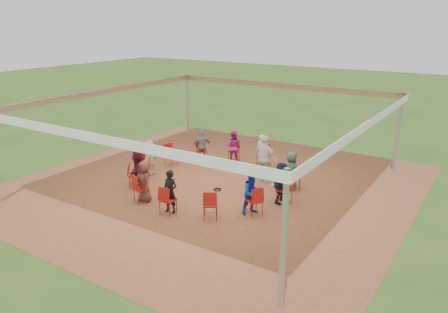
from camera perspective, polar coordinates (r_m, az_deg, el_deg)
The scene contains 29 objects.
ground at distance 15.52m, azimuth -1.21°, elevation -3.71°, with size 80.00×80.00×0.00m, color #2D4E18.
dirt_patch at distance 15.52m, azimuth -1.21°, elevation -3.69°, with size 13.00×13.00×0.00m, color brown.
tent at distance 14.83m, azimuth -1.27°, elevation 4.87°, with size 10.33×10.33×3.00m.
chair_0 at distance 13.97m, azimuth 7.91°, elevation -4.37°, with size 0.42×0.44×0.90m, color #A1100C, non-canonical shape.
chair_1 at distance 15.18m, azimuth 9.18°, elevation -2.63°, with size 0.42×0.44×0.90m, color #A1100C, non-canonical shape.
chair_2 at distance 16.39m, azimuth 8.04°, elevation -1.04°, with size 0.42×0.44×0.90m, color #A1100C, non-canonical shape.
chair_3 at distance 17.36m, azimuth 5.17°, elevation 0.11°, with size 0.42×0.44×0.90m, color #A1100C, non-canonical shape.
chair_4 at distance 17.91m, azimuth 1.30°, elevation 0.73°, with size 0.42×0.44×0.90m, color #A1100C, non-canonical shape.
chair_5 at distance 17.96m, azimuth -2.94°, elevation 0.76°, with size 0.42×0.44×0.90m, color #A1100C, non-canonical shape.
chair_6 at distance 17.50m, azimuth -6.93°, elevation 0.20°, with size 0.42×0.44×0.90m, color #A1100C, non-canonical shape.
chair_7 at distance 16.61m, azimuth -10.04°, elevation -0.90°, with size 0.42×0.44×0.90m, color #A1100C, non-canonical shape.
chair_8 at distance 15.43m, azimuth -11.56°, elevation -2.43°, with size 0.42×0.44×0.90m, color #A1100C, non-canonical shape.
chair_9 at distance 14.19m, azimuth -10.78°, elevation -4.16°, with size 0.42×0.44×0.90m, color #A1100C, non-canonical shape.
chair_10 at distance 13.21m, azimuth -7.33°, elevation -5.65°, with size 0.42×0.44×0.90m, color #A1100C, non-canonical shape.
chair_11 at distance 12.79m, azimuth -1.79°, elevation -6.31°, with size 0.42×0.44×0.90m, color #A1100C, non-canonical shape.
chair_12 at distance 13.08m, azimuth 3.97°, elevation -5.80°, with size 0.42×0.44×0.90m, color #A1100C, non-canonical shape.
person_seated_0 at distance 13.94m, azimuth 7.51°, elevation -3.41°, with size 1.24×0.46×1.34m, color #14173B.
person_seated_1 at distance 15.10m, azimuth 8.76°, elevation -1.81°, with size 0.65×0.37×1.34m, color #2B543E.
person_seated_2 at distance 17.20m, azimuth 4.94°, elevation 0.74°, with size 0.49×0.32×1.34m, color beige.
person_seated_3 at distance 17.74m, azimuth 1.21°, elevation 1.32°, with size 0.65×0.37×1.34m, color #982072.
person_seated_4 at distance 17.79m, azimuth -2.89°, elevation 1.35°, with size 0.78×0.40×1.34m, color slate.
person_seated_5 at distance 16.48m, azimuth -9.72°, elevation -0.21°, with size 0.86×0.43×1.34m, color #9A7E5A.
person_seated_6 at distance 15.34m, azimuth -11.16°, elevation -1.63°, with size 1.24×0.46×1.34m, color #410E15.
person_seated_7 at distance 14.15m, azimuth -10.39°, elevation -3.23°, with size 0.65×0.37×1.34m, color #562F25.
person_seated_8 at distance 13.22m, azimuth -7.06°, elevation -4.58°, with size 0.49×0.32×1.34m, color black.
person_seated_9 at distance 13.09m, azimuth 3.72°, elevation -4.71°, with size 0.65×0.37×1.34m, color #0D2AA7.
standing_person at distance 15.62m, azimuth 5.35°, elevation -0.30°, with size 1.00×0.51×1.71m, color silver.
cable_coil at distance 15.04m, azimuth -0.87°, elevation -4.35°, with size 0.36×0.36×0.03m.
laptop at distance 14.03m, azimuth 6.90°, elevation -3.45°, with size 0.25×0.30×0.20m.
Camera 1 is at (8.13, -11.98, 5.61)m, focal length 35.00 mm.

